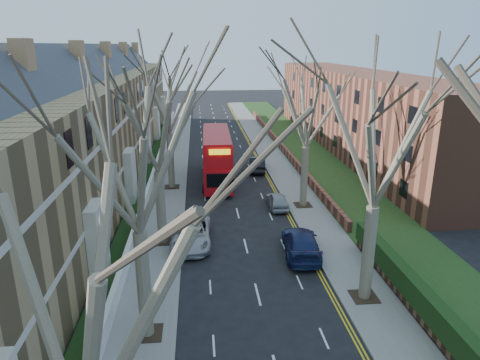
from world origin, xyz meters
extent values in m
cube|color=slate|center=(-6.00, 39.00, 0.06)|extent=(3.00, 102.00, 0.12)
cube|color=slate|center=(6.00, 39.00, 0.06)|extent=(3.00, 102.00, 0.12)
cube|color=#997D4D|center=(-13.80, 31.00, 5.00)|extent=(9.00, 78.00, 10.00)
cube|color=#31343C|center=(-13.80, 31.00, 11.00)|extent=(4.67, 78.00, 4.67)
cube|color=beige|center=(-9.35, 31.00, 3.50)|extent=(0.12, 78.00, 0.35)
cube|color=beige|center=(-9.35, 31.00, 7.00)|extent=(0.12, 78.00, 0.35)
cube|color=brown|center=(17.50, 43.00, 5.00)|extent=(8.00, 54.00, 10.00)
cube|color=brown|center=(7.70, 43.00, 0.57)|extent=(0.35, 54.00, 0.90)
cube|color=black|center=(7.70, 2.00, 1.32)|extent=(0.70, 24.00, 1.20)
cube|color=white|center=(-7.65, 31.00, 0.62)|extent=(0.30, 78.00, 1.00)
cube|color=#213B15|center=(10.50, 39.00, 0.15)|extent=(6.00, 102.00, 0.06)
cylinder|color=brown|center=(-5.70, 6.00, 2.75)|extent=(0.64, 0.64, 5.25)
cube|color=#2D2116|center=(-5.70, 6.00, 0.14)|extent=(1.40, 1.40, 0.05)
cylinder|color=brown|center=(-5.70, 16.00, 2.66)|extent=(0.64, 0.64, 5.07)
cube|color=#2D2116|center=(-5.70, 16.00, 0.14)|extent=(1.40, 1.40, 0.05)
cylinder|color=brown|center=(-5.70, 28.00, 2.75)|extent=(0.60, 0.60, 5.25)
cube|color=#2D2116|center=(-5.70, 28.00, 0.14)|extent=(1.40, 1.40, 0.05)
cylinder|color=brown|center=(5.70, 8.00, 2.75)|extent=(0.64, 0.64, 5.25)
cube|color=#2D2116|center=(5.70, 8.00, 0.14)|extent=(1.40, 1.40, 0.05)
cylinder|color=brown|center=(5.70, 22.00, 2.66)|extent=(0.60, 0.60, 5.07)
cube|color=#2D2116|center=(5.70, 22.00, 0.14)|extent=(1.40, 1.40, 0.05)
cube|color=#B70D13|center=(-1.25, 30.01, 1.51)|extent=(2.89, 11.65, 2.32)
cube|color=#B70D13|center=(-1.25, 30.01, 3.72)|extent=(2.88, 11.07, 2.11)
cube|color=black|center=(-1.25, 30.01, 1.98)|extent=(2.89, 10.72, 0.95)
cube|color=black|center=(-1.25, 30.01, 3.83)|extent=(2.88, 10.49, 0.95)
imported|color=#A5A5AA|center=(-3.70, 15.73, 0.80)|extent=(2.83, 5.84, 1.60)
imported|color=#162250|center=(3.47, 13.45, 0.79)|extent=(2.79, 5.66, 1.58)
imported|color=#95979D|center=(3.46, 21.94, 0.66)|extent=(1.57, 3.87, 1.31)
imported|color=black|center=(3.29, 33.14, 0.79)|extent=(2.28, 4.98, 1.58)
camera|label=1|loc=(-3.01, -11.47, 13.22)|focal=32.00mm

